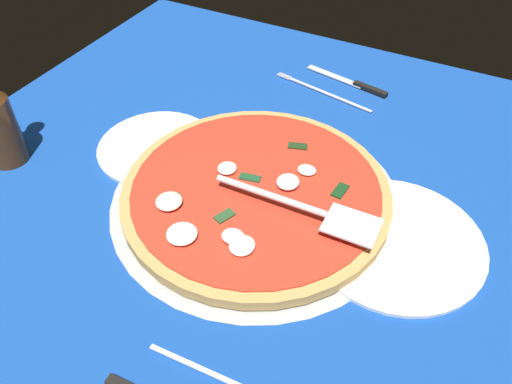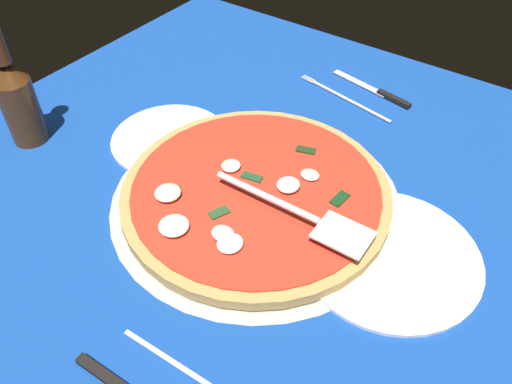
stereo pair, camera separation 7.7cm
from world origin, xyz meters
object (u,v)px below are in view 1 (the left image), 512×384
object	(u,v)px
dinner_plate_right	(395,243)
pizza_server	(304,208)
dinner_plate_left	(157,148)
place_setting_far	(339,89)
pizza	(255,193)

from	to	relation	value
dinner_plate_right	pizza_server	distance (cm)	13.83
dinner_plate_left	place_setting_far	bearing A→B (deg)	56.46
pizza_server	place_setting_far	xyz separation A→B (cm)	(-8.38, 37.26, -4.25)
dinner_plate_right	pizza_server	bearing A→B (deg)	-165.32
pizza	dinner_plate_left	bearing A→B (deg)	170.37
dinner_plate_right	pizza	world-z (taller)	pizza
pizza_server	place_setting_far	world-z (taller)	pizza_server
dinner_plate_left	pizza	bearing A→B (deg)	-9.63
dinner_plate_left	pizza_server	xyz separation A→B (cm)	(29.42, -5.50, 4.09)
pizza	place_setting_far	bearing A→B (deg)	89.42
dinner_plate_left	pizza_server	world-z (taller)	pizza_server
dinner_plate_right	dinner_plate_left	bearing A→B (deg)	177.07
dinner_plate_right	pizza_server	world-z (taller)	pizza_server
dinner_plate_left	dinner_plate_right	size ratio (longest dim) A/B	0.80
pizza	place_setting_far	xyz separation A→B (cm)	(0.35, 35.27, -1.62)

